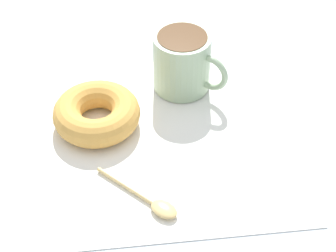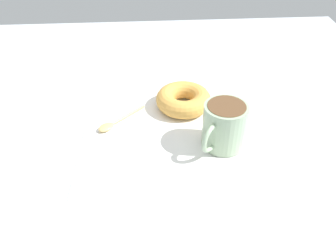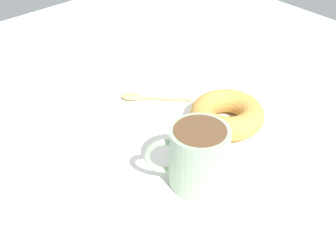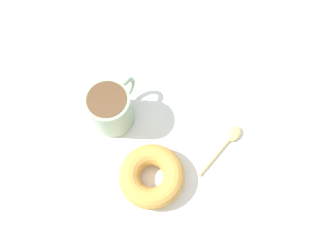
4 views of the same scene
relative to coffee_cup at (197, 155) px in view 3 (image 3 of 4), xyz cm
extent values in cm
cube|color=#B2BCC6|center=(4.80, 11.23, -5.92)|extent=(120.00, 120.00, 2.00)
cube|color=white|center=(3.89, 10.42, -4.77)|extent=(35.94, 35.94, 0.30)
cylinder|color=#9EB793|center=(0.16, -0.14, -0.19)|extent=(8.42, 8.42, 8.86)
cylinder|color=brown|center=(0.16, -0.14, 4.04)|extent=(7.22, 7.22, 0.60)
torus|color=#9EB793|center=(-3.38, 2.96, -0.19)|extent=(5.00, 4.54, 5.86)
torus|color=gold|center=(13.31, 6.33, -2.62)|extent=(12.21, 12.21, 4.00)
ellipsoid|color=#D8B772|center=(6.41, 23.11, -4.17)|extent=(4.21, 4.27, 0.90)
cylinder|color=#D8B772|center=(10.45, 18.78, -4.34)|extent=(7.15, 7.59, 0.56)
camera|label=1|loc=(12.50, 64.46, 50.45)|focal=60.00mm
camera|label=2|loc=(-55.55, 14.48, 42.95)|focal=40.00mm
camera|label=3|loc=(-36.03, -34.10, 41.43)|focal=50.00mm
camera|label=4|loc=(28.81, 7.52, 64.68)|focal=40.00mm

